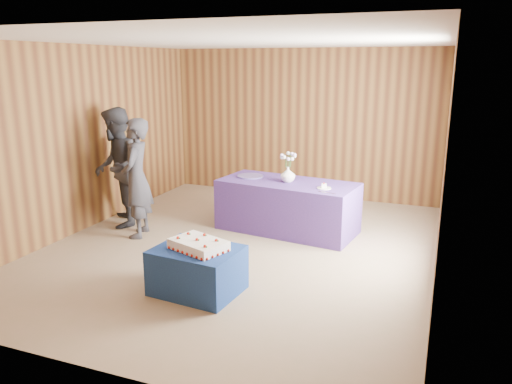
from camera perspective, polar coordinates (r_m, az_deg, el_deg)
The scene contains 13 objects.
ground at distance 6.83m, azimuth -1.86°, elevation -6.36°, with size 6.00×6.00×0.00m, color gray.
room_shell at distance 6.41m, azimuth -1.99°, elevation 8.87°, with size 5.04×6.04×2.72m.
cake_table at distance 5.52m, azimuth -6.72°, elevation -8.87°, with size 0.90×0.70×0.50m, color navy.
serving_table at distance 7.40m, azimuth 3.61°, elevation -1.65°, with size 2.00×0.90×0.75m, color #4F2F83.
sheet_cake at distance 5.39m, azimuth -6.59°, elevation -6.00°, with size 0.71×0.59×0.14m.
vase at distance 7.27m, azimuth 3.66°, elevation 2.01°, with size 0.21×0.21×0.22m, color white.
flower_spray at distance 7.22m, azimuth 3.69°, elevation 4.09°, with size 0.25×0.24×0.19m.
platter at distance 7.61m, azimuth -0.65°, elevation 1.82°, with size 0.40×0.40×0.02m, color #6051A3.
plate at distance 6.96m, azimuth 7.78°, elevation 0.44°, with size 0.20×0.20×0.01m, color silver.
cake_slice at distance 6.95m, azimuth 7.79°, elevation 0.73°, with size 0.08×0.07×0.08m.
knife at distance 6.74m, azimuth 8.09°, elevation -0.07°, with size 0.26×0.02×0.00m, color silver.
guest_left at distance 7.26m, azimuth -13.48°, elevation 1.52°, with size 0.62×0.41×1.70m, color #34353E.
guest_right at distance 7.80m, azimuth -15.58°, elevation 2.68°, with size 0.88×0.68×1.81m, color #2E3038.
Camera 1 is at (2.49, -5.88, 2.44)m, focal length 35.00 mm.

